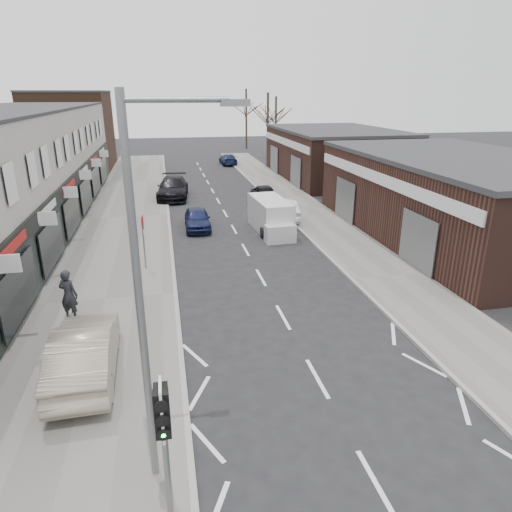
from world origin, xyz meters
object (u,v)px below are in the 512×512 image
sedan_on_pavement (85,351)px  parked_car_right_a (282,209)px  warning_sign (143,226)px  parked_car_left_b (173,188)px  parked_car_left_a (197,219)px  street_lamp (148,285)px  pedestrian (69,295)px  traffic_light (163,422)px  parked_car_right_c (228,159)px  parked_car_right_b (264,192)px  white_van (271,216)px

sedan_on_pavement → parked_car_right_a: 19.18m
warning_sign → parked_car_left_b: (1.76, 15.76, -1.38)m
parked_car_left_a → street_lamp: bearing=-95.3°
pedestrian → traffic_light: bearing=134.7°
warning_sign → parked_car_right_c: size_ratio=0.64×
pedestrian → parked_car_left_b: size_ratio=0.34×
sedan_on_pavement → parked_car_right_b: 24.22m
traffic_light → white_van: (6.56, 19.19, -1.49)m
parked_car_left_a → parked_car_left_b: size_ratio=0.67×
traffic_light → parked_car_right_c: size_ratio=0.73×
pedestrian → white_van: bearing=-110.3°
street_lamp → pedestrian: 9.34m
traffic_light → parked_car_left_a: traffic_light is taller
street_lamp → parked_car_right_c: bearing=80.0°
sedan_on_pavement → traffic_light: bearing=111.3°
warning_sign → pedestrian: 5.56m
parked_car_right_b → parked_car_right_c: (0.00, 19.37, -0.04)m
parked_car_right_c → parked_car_right_a: bearing=89.0°
parked_car_left_b → parked_car_right_c: parked_car_left_b is taller
street_lamp → parked_car_right_a: size_ratio=1.82×
street_lamp → parked_car_left_a: (2.33, 19.37, -3.97)m
sedan_on_pavement → parked_car_left_b: size_ratio=0.84×
traffic_light → parked_car_right_a: traffic_light is taller
white_van → parked_car_right_a: white_van is taller
sedan_on_pavement → parked_car_left_a: 15.84m
parked_car_left_a → parked_car_right_c: (5.70, 26.15, -0.04)m
traffic_light → pedestrian: bearing=110.0°
sedan_on_pavement → parked_car_right_a: sedan_on_pavement is taller
white_van → parked_car_left_a: bearing=158.6°
parked_car_left_a → traffic_light: bearing=-94.6°
sedan_on_pavement → parked_car_left_a: sedan_on_pavement is taller
sedan_on_pavement → pedestrian: 3.98m
sedan_on_pavement → parked_car_right_b: size_ratio=1.25×
traffic_light → street_lamp: 2.52m
sedan_on_pavement → warning_sign: bearing=-101.7°
parked_car_left_a → parked_car_left_b: parked_car_left_b is taller
pedestrian → parked_car_right_a: pedestrian is taller
sedan_on_pavement → parked_car_left_b: 24.60m
sedan_on_pavement → parked_car_left_b: (3.29, 24.38, -0.09)m
parked_car_right_a → parked_car_right_b: parked_car_right_a is taller
street_lamp → parked_car_right_c: (8.03, 45.52, -4.01)m
traffic_light → parked_car_left_a: (2.20, 20.59, -1.77)m
parked_car_right_a → parked_car_right_b: bearing=-87.0°
pedestrian → parked_car_right_b: size_ratio=0.51×
parked_car_left_a → warning_sign: bearing=-112.7°
traffic_light → parked_car_left_b: traffic_light is taller
traffic_light → white_van: traffic_light is taller
parked_car_left_b → warning_sign: bearing=-91.1°
white_van → pedestrian: size_ratio=2.64×
street_lamp → parked_car_right_b: (8.03, 26.15, -3.97)m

